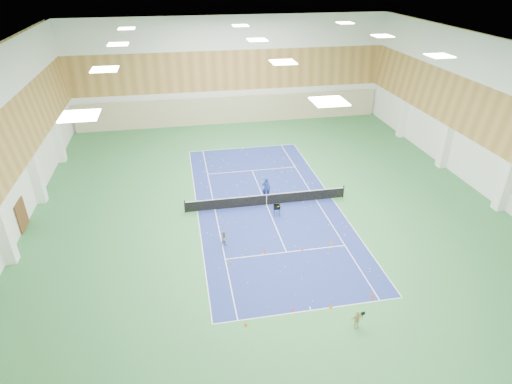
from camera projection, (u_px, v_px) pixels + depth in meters
ground at (266, 205)px, 34.02m from camera, size 40.00×40.00×0.00m
room_shell at (267, 134)px, 31.15m from camera, size 36.00×40.00×12.00m
wood_cladding at (268, 107)px, 30.19m from camera, size 36.00×40.00×8.00m
ceiling_light_grid at (269, 50)px, 28.32m from camera, size 21.40×25.40×0.06m
court_surface at (266, 205)px, 34.02m from camera, size 10.97×23.77×0.01m
tennis_balls_scatter at (266, 204)px, 34.00m from camera, size 10.57×22.77×0.07m
tennis_net at (267, 199)px, 33.76m from camera, size 12.80×0.10×1.10m
back_curtain at (232, 110)px, 50.29m from camera, size 35.40×0.16×3.20m
door_left_b at (22, 215)px, 30.55m from camera, size 0.08×1.80×2.20m
coach at (266, 188)px, 34.53m from camera, size 0.80×0.65×1.89m
child_court at (225, 238)px, 28.91m from camera, size 0.68×0.60×1.17m
child_apron at (357, 319)px, 22.45m from camera, size 0.66×0.32×1.10m
ball_cart at (277, 210)px, 32.45m from camera, size 0.55×0.55×0.87m
cone_svc_a at (231, 263)px, 27.33m from camera, size 0.19×0.19×0.21m
cone_svc_b at (264, 250)px, 28.50m from camera, size 0.19×0.19×0.21m
cone_svc_c at (302, 249)px, 28.68m from camera, size 0.19×0.19×0.21m
cone_svc_d at (331, 242)px, 29.29m from camera, size 0.23×0.23×0.25m
cone_base_a at (246, 324)px, 22.74m from camera, size 0.20×0.20×0.22m
cone_base_b at (293, 309)px, 23.76m from camera, size 0.18×0.18×0.20m
cone_base_c at (331, 306)px, 23.91m from camera, size 0.22×0.22×0.24m
cone_base_d at (372, 295)px, 24.68m from camera, size 0.21×0.21×0.23m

